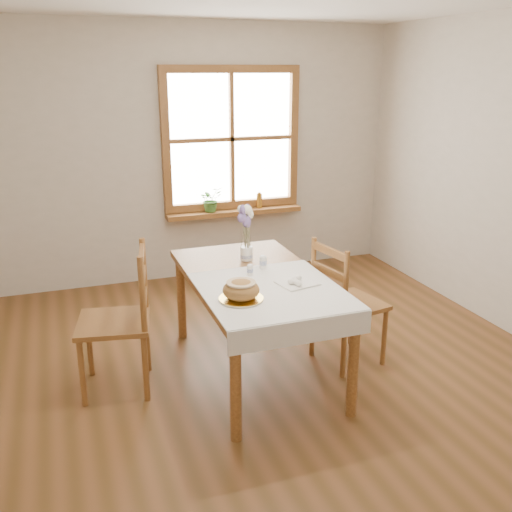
{
  "coord_description": "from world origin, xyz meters",
  "views": [
    {
      "loc": [
        -1.26,
        -3.25,
        2.14
      ],
      "look_at": [
        0.0,
        0.3,
        0.9
      ],
      "focal_mm": 40.0,
      "sensor_mm": 36.0,
      "label": 1
    }
  ],
  "objects": [
    {
      "name": "dining_table",
      "position": [
        0.0,
        0.3,
        0.66
      ],
      "size": [
        0.9,
        1.6,
        0.75
      ],
      "color": "#9F6831",
      "rests_on": "ground"
    },
    {
      "name": "eggs",
      "position": [
        0.2,
        0.04,
        0.79
      ],
      "size": [
        0.22,
        0.21,
        0.04
      ],
      "primitive_type": null,
      "rotation": [
        0.0,
        0.0,
        0.2
      ],
      "color": "white",
      "rests_on": "egg_napkin"
    },
    {
      "name": "table_linen",
      "position": [
        0.0,
        -0.0,
        0.76
      ],
      "size": [
        0.91,
        0.99,
        0.01
      ],
      "primitive_type": "cube",
      "color": "white",
      "rests_on": "dining_table"
    },
    {
      "name": "egg_napkin",
      "position": [
        0.2,
        0.04,
        0.77
      ],
      "size": [
        0.29,
        0.26,
        0.01
      ],
      "primitive_type": "cube",
      "rotation": [
        0.0,
        0.0,
        0.2
      ],
      "color": "white",
      "rests_on": "table_linen"
    },
    {
      "name": "bread_loaf",
      "position": [
        -0.24,
        -0.1,
        0.84
      ],
      "size": [
        0.23,
        0.23,
        0.13
      ],
      "primitive_type": "ellipsoid",
      "color": "#B3823F",
      "rests_on": "bread_plate"
    },
    {
      "name": "lavender_bouquet",
      "position": [
        0.04,
        0.64,
        1.01
      ],
      "size": [
        0.17,
        0.17,
        0.31
      ],
      "primitive_type": null,
      "color": "#6A5597",
      "rests_on": "flower_vase"
    },
    {
      "name": "room_walls",
      "position": [
        0.0,
        0.0,
        1.71
      ],
      "size": [
        4.6,
        5.1,
        2.65
      ],
      "color": "beige",
      "rests_on": "ground"
    },
    {
      "name": "chair_left",
      "position": [
        -0.99,
        0.41,
        0.51
      ],
      "size": [
        0.58,
        0.56,
        1.03
      ],
      "primitive_type": null,
      "rotation": [
        0.0,
        0.0,
        -1.75
      ],
      "color": "#9F6831",
      "rests_on": "ground"
    },
    {
      "name": "flower_vase",
      "position": [
        0.04,
        0.64,
        0.8
      ],
      "size": [
        0.12,
        0.12,
        0.1
      ],
      "primitive_type": "cylinder",
      "rotation": [
        0.0,
        0.0,
        -0.34
      ],
      "color": "white",
      "rests_on": "dining_table"
    },
    {
      "name": "window_sill",
      "position": [
        0.5,
        2.4,
        0.69
      ],
      "size": [
        1.46,
        0.2,
        0.05
      ],
      "color": "#9F6831",
      "rests_on": "ground"
    },
    {
      "name": "amber_bottle",
      "position": [
        0.78,
        2.4,
        0.8
      ],
      "size": [
        0.07,
        0.07,
        0.17
      ],
      "primitive_type": "cylinder",
      "rotation": [
        0.0,
        0.0,
        -0.17
      ],
      "color": "#9E671D",
      "rests_on": "window_sill"
    },
    {
      "name": "salt_shaker",
      "position": [
        -0.04,
        0.31,
        0.8
      ],
      "size": [
        0.05,
        0.05,
        0.08
      ],
      "primitive_type": "cylinder",
      "rotation": [
        0.0,
        0.0,
        0.22
      ],
      "color": "white",
      "rests_on": "table_linen"
    },
    {
      "name": "pepper_shaker",
      "position": [
        0.1,
        0.42,
        0.81
      ],
      "size": [
        0.06,
        0.06,
        0.1
      ],
      "primitive_type": "cylinder",
      "rotation": [
        0.0,
        0.0,
        0.21
      ],
      "color": "white",
      "rests_on": "table_linen"
    },
    {
      "name": "ground",
      "position": [
        0.0,
        0.0,
        0.0
      ],
      "size": [
        5.0,
        5.0,
        0.0
      ],
      "primitive_type": "plane",
      "color": "brown",
      "rests_on": "ground"
    },
    {
      "name": "potted_plant",
      "position": [
        0.24,
        2.4,
        0.82
      ],
      "size": [
        0.31,
        0.33,
        0.2
      ],
      "primitive_type": "imported",
      "rotation": [
        0.0,
        0.0,
        0.38
      ],
      "color": "#3A6B2A",
      "rests_on": "window_sill"
    },
    {
      "name": "window",
      "position": [
        0.5,
        2.47,
        1.45
      ],
      "size": [
        1.46,
        0.08,
        1.46
      ],
      "color": "#9F6831",
      "rests_on": "ground"
    },
    {
      "name": "bread_plate",
      "position": [
        -0.24,
        -0.1,
        0.77
      ],
      "size": [
        0.32,
        0.32,
        0.01
      ],
      "primitive_type": "cylinder",
      "rotation": [
        0.0,
        0.0,
        -0.2
      ],
      "color": "white",
      "rests_on": "table_linen"
    },
    {
      "name": "chair_right",
      "position": [
        0.72,
        0.23,
        0.48
      ],
      "size": [
        0.55,
        0.53,
        0.96
      ],
      "primitive_type": null,
      "rotation": [
        0.0,
        0.0,
        1.75
      ],
      "color": "#9F6831",
      "rests_on": "ground"
    }
  ]
}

